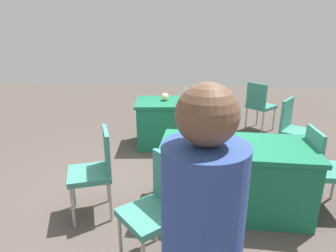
% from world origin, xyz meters
% --- Properties ---
extents(ground_plane, '(14.40, 14.40, 0.00)m').
position_xyz_m(ground_plane, '(0.00, 0.00, 0.00)').
color(ground_plane, '#4C423D').
extents(table_foreground, '(1.74, 0.96, 0.78)m').
position_xyz_m(table_foreground, '(-0.25, -1.82, 0.39)').
color(table_foreground, '#196647').
rests_on(table_foreground, ground).
extents(table_mid_left, '(1.67, 0.87, 0.78)m').
position_xyz_m(table_mid_left, '(-0.86, 0.07, 0.39)').
color(table_mid_left, '#196647').
rests_on(table_mid_left, ground).
extents(chair_near_front, '(0.62, 0.62, 0.97)m').
position_xyz_m(chair_near_front, '(-0.10, 0.92, 0.56)').
color(chair_near_front, '#9E9993').
rests_on(chair_near_front, ground).
extents(chair_tucked_left, '(0.45, 0.45, 0.94)m').
position_xyz_m(chair_tucked_left, '(-1.81, -0.02, 0.54)').
color(chair_tucked_left, '#9E9993').
rests_on(chair_tucked_left, ground).
extents(chair_tucked_right, '(0.61, 0.61, 0.95)m').
position_xyz_m(chair_tucked_right, '(-1.89, -1.29, 0.55)').
color(chair_tucked_right, '#9E9993').
rests_on(chair_tucked_right, ground).
extents(chair_aisle, '(0.57, 0.57, 0.97)m').
position_xyz_m(chair_aisle, '(0.64, 0.29, 0.56)').
color(chair_aisle, '#9E9993').
rests_on(chair_aisle, ground).
extents(chair_by_pillar, '(0.62, 0.62, 0.96)m').
position_xyz_m(chair_by_pillar, '(-1.66, -2.66, 0.55)').
color(chair_by_pillar, '#9E9993').
rests_on(chair_by_pillar, ground).
extents(laptop_silver, '(0.34, 0.32, 0.21)m').
position_xyz_m(laptop_silver, '(-0.38, -1.84, 0.82)').
color(laptop_silver, silver).
rests_on(laptop_silver, table_foreground).
extents(yarn_ball, '(0.13, 0.13, 0.13)m').
position_xyz_m(yarn_ball, '(0.10, -1.82, 0.84)').
color(yarn_ball, beige).
rests_on(yarn_ball, table_foreground).
extents(scissors_red, '(0.15, 0.16, 0.01)m').
position_xyz_m(scissors_red, '(-0.72, -1.75, 0.78)').
color(scissors_red, red).
rests_on(scissors_red, table_foreground).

